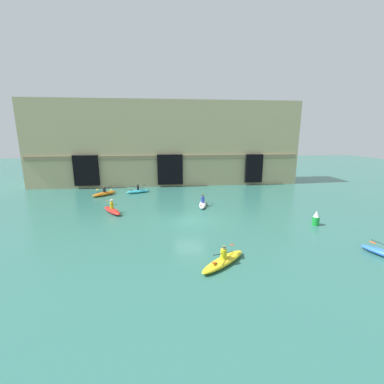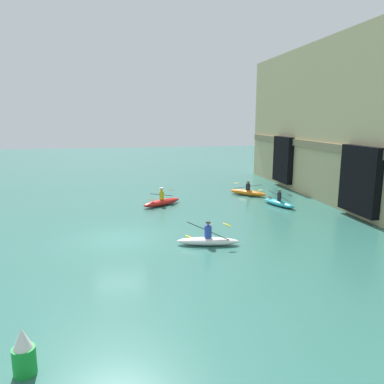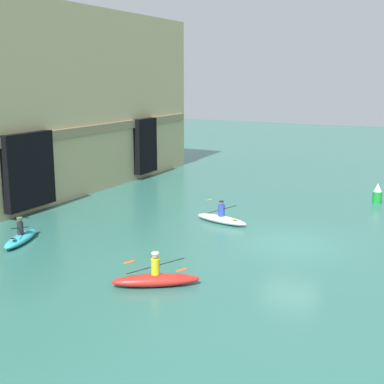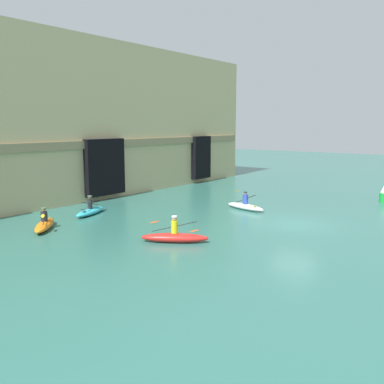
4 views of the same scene
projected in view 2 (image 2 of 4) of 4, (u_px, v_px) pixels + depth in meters
The scene contains 6 objects.
ground_plane at pixel (119, 239), 19.00m from camera, with size 120.00×120.00×0.00m, color #2D665B.
kayak_cyan at pixel (279, 202), 26.07m from camera, with size 2.97×1.64×1.17m.
kayak_white at pixel (208, 240), 18.02m from camera, with size 1.26×3.06×1.17m.
kayak_orange at pixel (248, 192), 29.57m from camera, with size 2.76×2.68×1.15m.
kayak_red at pixel (162, 202), 26.16m from camera, with size 2.32×3.02×1.26m.
marker_buoy at pixel (24, 353), 8.88m from camera, with size 0.55×0.55×1.19m.
Camera 2 is at (18.54, 0.31, 6.05)m, focal length 35.00 mm.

